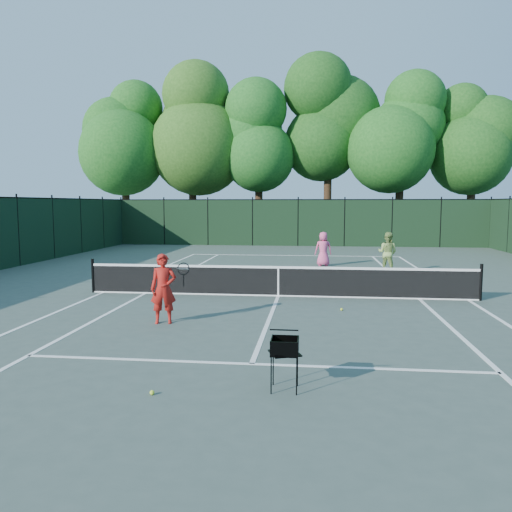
# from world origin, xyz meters

# --- Properties ---
(ground) EXTENTS (90.00, 90.00, 0.00)m
(ground) POSITION_xyz_m (0.00, 0.00, 0.00)
(ground) COLOR #404E45
(ground) RESTS_ON ground
(sideline_doubles_left) EXTENTS (0.10, 23.77, 0.01)m
(sideline_doubles_left) POSITION_xyz_m (-5.49, 0.00, 0.00)
(sideline_doubles_left) COLOR white
(sideline_doubles_left) RESTS_ON ground
(sideline_doubles_right) EXTENTS (0.10, 23.77, 0.01)m
(sideline_doubles_right) POSITION_xyz_m (5.49, 0.00, 0.00)
(sideline_doubles_right) COLOR white
(sideline_doubles_right) RESTS_ON ground
(sideline_singles_left) EXTENTS (0.10, 23.77, 0.01)m
(sideline_singles_left) POSITION_xyz_m (-4.12, 0.00, 0.00)
(sideline_singles_left) COLOR white
(sideline_singles_left) RESTS_ON ground
(sideline_singles_right) EXTENTS (0.10, 23.77, 0.01)m
(sideline_singles_right) POSITION_xyz_m (4.12, 0.00, 0.00)
(sideline_singles_right) COLOR white
(sideline_singles_right) RESTS_ON ground
(baseline_far) EXTENTS (10.97, 0.10, 0.01)m
(baseline_far) POSITION_xyz_m (0.00, 11.88, 0.00)
(baseline_far) COLOR white
(baseline_far) RESTS_ON ground
(service_line_near) EXTENTS (8.23, 0.10, 0.01)m
(service_line_near) POSITION_xyz_m (0.00, -6.40, 0.00)
(service_line_near) COLOR white
(service_line_near) RESTS_ON ground
(service_line_far) EXTENTS (8.23, 0.10, 0.01)m
(service_line_far) POSITION_xyz_m (0.00, 6.40, 0.00)
(service_line_far) COLOR white
(service_line_far) RESTS_ON ground
(center_service_line) EXTENTS (0.10, 12.80, 0.01)m
(center_service_line) POSITION_xyz_m (0.00, 0.00, 0.00)
(center_service_line) COLOR white
(center_service_line) RESTS_ON ground
(tennis_net) EXTENTS (11.69, 0.09, 1.06)m
(tennis_net) POSITION_xyz_m (0.00, 0.00, 0.48)
(tennis_net) COLOR black
(tennis_net) RESTS_ON ground
(fence_far) EXTENTS (24.00, 0.05, 3.00)m
(fence_far) POSITION_xyz_m (0.00, 18.00, 1.50)
(fence_far) COLOR black
(fence_far) RESTS_ON ground
(tree_0) EXTENTS (6.40, 6.40, 13.14)m
(tree_0) POSITION_xyz_m (-13.00, 21.50, 8.16)
(tree_0) COLOR black
(tree_0) RESTS_ON ground
(tree_1) EXTENTS (6.80, 6.80, 13.98)m
(tree_1) POSITION_xyz_m (-8.00, 22.00, 8.69)
(tree_1) COLOR black
(tree_1) RESTS_ON ground
(tree_2) EXTENTS (6.00, 6.00, 12.40)m
(tree_2) POSITION_xyz_m (-3.00, 21.80, 7.73)
(tree_2) COLOR black
(tree_2) RESTS_ON ground
(tree_3) EXTENTS (7.00, 7.00, 14.45)m
(tree_3) POSITION_xyz_m (2.00, 22.30, 9.01)
(tree_3) COLOR black
(tree_3) RESTS_ON ground
(tree_4) EXTENTS (6.20, 6.20, 12.97)m
(tree_4) POSITION_xyz_m (7.00, 21.60, 8.14)
(tree_4) COLOR black
(tree_4) RESTS_ON ground
(tree_5) EXTENTS (5.80, 5.80, 12.23)m
(tree_5) POSITION_xyz_m (12.00, 22.10, 7.71)
(tree_5) COLOR black
(tree_5) RESTS_ON ground
(coach) EXTENTS (0.84, 0.75, 1.62)m
(coach) POSITION_xyz_m (-2.39, -3.68, 0.81)
(coach) COLOR #AA1913
(coach) RESTS_ON ground
(player_pink) EXTENTS (0.80, 0.57, 1.53)m
(player_pink) POSITION_xyz_m (1.47, 7.53, 0.76)
(player_pink) COLOR #E35085
(player_pink) RESTS_ON ground
(player_green) EXTENTS (1.00, 0.92, 1.64)m
(player_green) POSITION_xyz_m (3.97, 5.56, 0.82)
(player_green) COLOR #8CAB55
(player_green) RESTS_ON ground
(ball_hopper) EXTENTS (0.53, 0.53, 0.78)m
(ball_hopper) POSITION_xyz_m (0.63, -7.54, 0.66)
(ball_hopper) COLOR black
(ball_hopper) RESTS_ON ground
(loose_ball_near_cart) EXTENTS (0.07, 0.07, 0.07)m
(loose_ball_near_cart) POSITION_xyz_m (-1.26, -7.95, 0.03)
(loose_ball_near_cart) COLOR #D0F432
(loose_ball_near_cart) RESTS_ON ground
(loose_ball_midcourt) EXTENTS (0.07, 0.07, 0.07)m
(loose_ball_midcourt) POSITION_xyz_m (1.78, -1.83, 0.03)
(loose_ball_midcourt) COLOR #D0E12E
(loose_ball_midcourt) RESTS_ON ground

